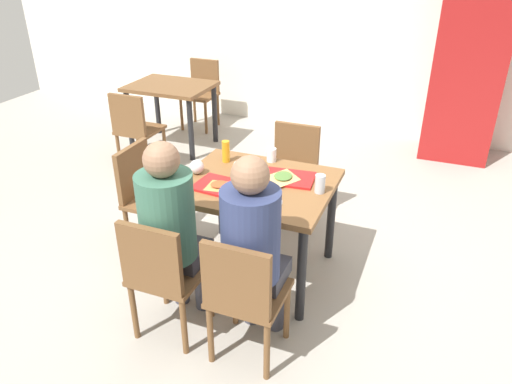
% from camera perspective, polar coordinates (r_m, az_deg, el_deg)
% --- Properties ---
extents(ground_plane, '(10.00, 10.00, 0.02)m').
position_cam_1_polar(ground_plane, '(3.67, 0.00, -9.16)').
color(ground_plane, '#9E998E').
extents(back_wall, '(10.00, 0.10, 2.80)m').
position_cam_1_polar(back_wall, '(6.08, 12.01, 19.65)').
color(back_wall, silver).
rests_on(back_wall, ground_plane).
extents(main_table, '(1.02, 0.86, 0.72)m').
position_cam_1_polar(main_table, '(3.33, 0.00, -0.41)').
color(main_table, brown).
rests_on(main_table, ground_plane).
extents(chair_near_left, '(0.40, 0.40, 0.83)m').
position_cam_1_polar(chair_near_left, '(2.90, -10.88, -9.07)').
color(chair_near_left, brown).
rests_on(chair_near_left, ground_plane).
extents(chair_near_right, '(0.40, 0.40, 0.83)m').
position_cam_1_polar(chair_near_right, '(2.70, -1.46, -11.65)').
color(chair_near_right, brown).
rests_on(chair_near_right, ground_plane).
extents(chair_far_side, '(0.40, 0.40, 0.83)m').
position_cam_1_polar(chair_far_side, '(4.08, 4.27, 2.85)').
color(chair_far_side, brown).
rests_on(chair_far_side, ground_plane).
extents(chair_left_end, '(0.40, 0.40, 0.83)m').
position_cam_1_polar(chair_left_end, '(3.78, -12.66, 0.09)').
color(chair_left_end, brown).
rests_on(chair_left_end, ground_plane).
extents(person_in_red, '(0.32, 0.42, 1.24)m').
position_cam_1_polar(person_in_red, '(2.86, -9.85, -3.58)').
color(person_in_red, '#383842').
rests_on(person_in_red, ground_plane).
extents(person_in_brown_jacket, '(0.32, 0.42, 1.24)m').
position_cam_1_polar(person_in_brown_jacket, '(2.66, -0.33, -5.76)').
color(person_in_brown_jacket, '#383842').
rests_on(person_in_brown_jacket, ground_plane).
extents(tray_red_near, '(0.38, 0.29, 0.02)m').
position_cam_1_polar(tray_red_near, '(3.22, -3.94, 0.65)').
color(tray_red_near, red).
rests_on(tray_red_near, main_table).
extents(tray_red_far, '(0.39, 0.30, 0.02)m').
position_cam_1_polar(tray_red_far, '(3.34, 3.67, 1.65)').
color(tray_red_far, red).
rests_on(tray_red_far, main_table).
extents(paper_plate_center, '(0.22, 0.22, 0.01)m').
position_cam_1_polar(paper_plate_center, '(3.53, -0.87, 3.18)').
color(paper_plate_center, white).
rests_on(paper_plate_center, main_table).
extents(paper_plate_near_edge, '(0.22, 0.22, 0.01)m').
position_cam_1_polar(paper_plate_near_edge, '(3.04, 1.01, -1.15)').
color(paper_plate_near_edge, white).
rests_on(paper_plate_near_edge, main_table).
extents(pizza_slice_a, '(0.22, 0.22, 0.02)m').
position_cam_1_polar(pizza_slice_a, '(3.21, -4.30, 0.82)').
color(pizza_slice_a, '#C68C47').
rests_on(pizza_slice_a, tray_red_near).
extents(pizza_slice_b, '(0.21, 0.24, 0.02)m').
position_cam_1_polar(pizza_slice_b, '(3.31, 3.17, 1.79)').
color(pizza_slice_b, '#DBAD60').
rests_on(pizza_slice_b, tray_red_far).
extents(pizza_slice_c, '(0.19, 0.26, 0.02)m').
position_cam_1_polar(pizza_slice_c, '(3.50, -0.76, 3.18)').
color(pizza_slice_c, '#C68C47').
rests_on(pizza_slice_c, paper_plate_center).
extents(pizza_slice_d, '(0.21, 0.26, 0.02)m').
position_cam_1_polar(pizza_slice_d, '(3.02, 0.57, -1.03)').
color(pizza_slice_d, tan).
rests_on(pizza_slice_d, paper_plate_near_edge).
extents(plastic_cup_a, '(0.07, 0.07, 0.10)m').
position_cam_1_polar(plastic_cup_a, '(3.58, 1.81, 4.33)').
color(plastic_cup_a, white).
rests_on(plastic_cup_a, main_table).
extents(plastic_cup_b, '(0.07, 0.07, 0.10)m').
position_cam_1_polar(plastic_cup_b, '(2.95, -2.19, -1.05)').
color(plastic_cup_b, white).
rests_on(plastic_cup_b, main_table).
extents(soda_can, '(0.07, 0.07, 0.12)m').
position_cam_1_polar(soda_can, '(3.16, 7.45, 0.95)').
color(soda_can, '#B7BCC6').
rests_on(soda_can, main_table).
extents(condiment_bottle, '(0.06, 0.06, 0.16)m').
position_cam_1_polar(condiment_bottle, '(3.57, -3.53, 4.73)').
color(condiment_bottle, orange).
rests_on(condiment_bottle, main_table).
extents(foil_bundle, '(0.10, 0.10, 0.10)m').
position_cam_1_polar(foil_bundle, '(3.42, -6.90, 2.92)').
color(foil_bundle, silver).
rests_on(foil_bundle, main_table).
extents(drink_fridge, '(0.70, 0.60, 1.90)m').
position_cam_1_polar(drink_fridge, '(5.72, 23.42, 12.94)').
color(drink_fridge, maroon).
rests_on(drink_fridge, ground_plane).
extents(background_table, '(0.90, 0.70, 0.72)m').
position_cam_1_polar(background_table, '(5.68, -9.84, 11.03)').
color(background_table, brown).
rests_on(background_table, ground_plane).
extents(background_chair_near, '(0.40, 0.40, 0.83)m').
position_cam_1_polar(background_chair_near, '(5.14, -13.93, 7.43)').
color(background_chair_near, brown).
rests_on(background_chair_near, ground_plane).
extents(background_chair_far, '(0.40, 0.40, 0.83)m').
position_cam_1_polar(background_chair_far, '(6.32, -6.30, 11.84)').
color(background_chair_far, brown).
rests_on(background_chair_far, ground_plane).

